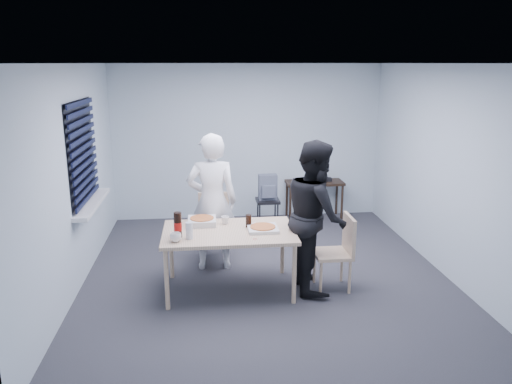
{
  "coord_description": "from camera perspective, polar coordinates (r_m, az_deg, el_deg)",
  "views": [
    {
      "loc": [
        -0.74,
        -5.84,
        2.61
      ],
      "look_at": [
        -0.11,
        0.1,
        1.06
      ],
      "focal_mm": 35.0,
      "sensor_mm": 36.0,
      "label": 1
    }
  ],
  "objects": [
    {
      "name": "backpack",
      "position": [
        7.85,
        1.36,
        0.51
      ],
      "size": [
        0.29,
        0.21,
        0.4
      ],
      "rotation": [
        0.0,
        0.0,
        0.37
      ],
      "color": "slate",
      "rests_on": "stool"
    },
    {
      "name": "person_white",
      "position": [
        6.38,
        -5.03,
        -1.16
      ],
      "size": [
        0.65,
        0.42,
        1.77
      ],
      "primitive_type": "imported",
      "rotation": [
        0.0,
        0.0,
        3.14
      ],
      "color": "white",
      "rests_on": "ground"
    },
    {
      "name": "rubber_band",
      "position": [
        5.48,
        -0.11,
        -5.4
      ],
      "size": [
        0.05,
        0.05,
        0.0
      ],
      "primitive_type": "torus",
      "rotation": [
        0.0,
        0.0,
        -0.05
      ],
      "color": "red",
      "rests_on": "dining_table"
    },
    {
      "name": "plastic_cups",
      "position": [
        5.51,
        -7.63,
        -4.39
      ],
      "size": [
        0.1,
        0.1,
        0.19
      ],
      "primitive_type": "cylinder",
      "rotation": [
        0.0,
        0.0,
        0.3
      ],
      "color": "silver",
      "rests_on": "dining_table"
    },
    {
      "name": "papers",
      "position": [
        8.52,
        5.73,
        1.2
      ],
      "size": [
        0.24,
        0.3,
        0.0
      ],
      "primitive_type": "cube",
      "rotation": [
        0.0,
        0.0,
        0.12
      ],
      "color": "white",
      "rests_on": "side_table"
    },
    {
      "name": "mug_a",
      "position": [
        5.46,
        -9.17,
        -5.14
      ],
      "size": [
        0.17,
        0.17,
        0.1
      ],
      "primitive_type": "imported",
      "rotation": [
        0.0,
        0.0,
        0.52
      ],
      "color": "white",
      "rests_on": "dining_table"
    },
    {
      "name": "mug_b",
      "position": [
        5.98,
        -3.54,
        -3.23
      ],
      "size": [
        0.1,
        0.1,
        0.09
      ],
      "primitive_type": "imported",
      "color": "white",
      "rests_on": "dining_table"
    },
    {
      "name": "chair_far",
      "position": [
        6.84,
        -4.8,
        -3.32
      ],
      "size": [
        0.42,
        0.42,
        0.89
      ],
      "color": "beige",
      "rests_on": "ground"
    },
    {
      "name": "dining_table",
      "position": [
        5.77,
        -3.12,
        -5.0
      ],
      "size": [
        1.51,
        0.96,
        0.74
      ],
      "color": "beige",
      "rests_on": "ground"
    },
    {
      "name": "room",
      "position": [
        6.51,
        -18.9,
        3.46
      ],
      "size": [
        5.0,
        5.0,
        5.0
      ],
      "color": "#2F2E33",
      "rests_on": "ground"
    },
    {
      "name": "person_black",
      "position": [
        5.83,
        6.82,
        -2.71
      ],
      "size": [
        0.47,
        0.86,
        1.77
      ],
      "primitive_type": "imported",
      "rotation": [
        0.0,
        0.0,
        1.57
      ],
      "color": "black",
      "rests_on": "ground"
    },
    {
      "name": "pizza_box_a",
      "position": [
        6.0,
        -6.19,
        -3.31
      ],
      "size": [
        0.33,
        0.33,
        0.08
      ],
      "rotation": [
        0.0,
        0.0,
        -0.3
      ],
      "color": "silver",
      "rests_on": "dining_table"
    },
    {
      "name": "chair_right",
      "position": [
        5.96,
        9.55,
        -6.23
      ],
      "size": [
        0.42,
        0.42,
        0.89
      ],
      "color": "beige",
      "rests_on": "ground"
    },
    {
      "name": "stool",
      "position": [
        7.94,
        1.34,
        -1.62
      ],
      "size": [
        0.36,
        0.36,
        0.51
      ],
      "color": "black",
      "rests_on": "ground"
    },
    {
      "name": "soda_bottle",
      "position": [
        5.56,
        -8.92,
        -3.78
      ],
      "size": [
        0.09,
        0.09,
        0.28
      ],
      "rotation": [
        0.0,
        0.0,
        0.12
      ],
      "color": "black",
      "rests_on": "dining_table"
    },
    {
      "name": "cola_glass",
      "position": [
        5.85,
        -0.86,
        -3.32
      ],
      "size": [
        0.08,
        0.08,
        0.15
      ],
      "primitive_type": "cylinder",
      "rotation": [
        0.0,
        0.0,
        0.19
      ],
      "color": "black",
      "rests_on": "dining_table"
    },
    {
      "name": "pizza_box_b",
      "position": [
        5.76,
        0.78,
        -4.16
      ],
      "size": [
        0.34,
        0.34,
        0.05
      ],
      "rotation": [
        0.0,
        0.0,
        0.36
      ],
      "color": "silver",
      "rests_on": "dining_table"
    },
    {
      "name": "black_box",
      "position": [
        8.6,
        8.15,
        1.43
      ],
      "size": [
        0.15,
        0.12,
        0.06
      ],
      "primitive_type": "cube",
      "rotation": [
        0.0,
        0.0,
        0.16
      ],
      "color": "black",
      "rests_on": "side_table"
    },
    {
      "name": "side_table",
      "position": [
        8.57,
        6.7,
        0.7
      ],
      "size": [
        0.97,
        0.43,
        0.65
      ],
      "color": "black",
      "rests_on": "ground"
    }
  ]
}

